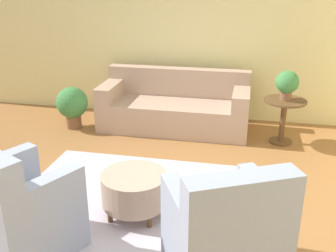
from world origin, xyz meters
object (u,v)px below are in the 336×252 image
at_px(ottoman_table, 135,189).
at_px(side_table, 284,113).
at_px(armchair_right, 226,238).
at_px(potted_plant_floor, 72,104).
at_px(couch, 175,108).
at_px(armchair_left, 17,211).
at_px(potted_plant_on_side_table, 287,83).

relative_size(ottoman_table, side_table, 1.02).
bearing_deg(armchair_right, potted_plant_floor, 131.84).
xyz_separation_m(couch, side_table, (1.58, -0.27, 0.12)).
bearing_deg(potted_plant_floor, side_table, 1.12).
distance_m(couch, ottoman_table, 2.40).
height_order(armchair_left, potted_plant_floor, armchair_left).
relative_size(armchair_right, potted_plant_floor, 1.60).
xyz_separation_m(armchair_left, potted_plant_on_side_table, (2.30, 2.87, 0.46)).
relative_size(ottoman_table, potted_plant_floor, 1.00).
distance_m(couch, potted_plant_on_side_table, 1.69).
bearing_deg(side_table, potted_plant_on_side_table, 63.43).
relative_size(armchair_left, potted_plant_on_side_table, 2.55).
height_order(couch, ottoman_table, couch).
height_order(couch, potted_plant_on_side_table, potted_plant_on_side_table).
xyz_separation_m(armchair_left, ottoman_table, (0.79, 0.74, -0.12)).
bearing_deg(armchair_left, ottoman_table, 43.23).
bearing_deg(couch, armchair_right, -72.49).
bearing_deg(armchair_right, couch, 107.51).
height_order(armchair_right, potted_plant_floor, armchair_right).
bearing_deg(armchair_right, potted_plant_on_side_table, 78.34).
xyz_separation_m(armchair_left, side_table, (2.30, 2.87, 0.03)).
distance_m(ottoman_table, side_table, 2.62).
xyz_separation_m(ottoman_table, side_table, (1.52, 2.13, 0.15)).
bearing_deg(potted_plant_on_side_table, potted_plant_floor, -178.88).
distance_m(armchair_right, ottoman_table, 1.19).
relative_size(couch, armchair_right, 2.15).
bearing_deg(armchair_left, armchair_right, 0.00).
relative_size(armchair_left, potted_plant_floor, 1.60).
xyz_separation_m(couch, ottoman_table, (0.06, -2.40, -0.04)).
distance_m(armchair_right, potted_plant_on_side_table, 2.97).
xyz_separation_m(armchair_right, potted_plant_floor, (-2.52, 2.81, -0.02)).
bearing_deg(potted_plant_on_side_table, side_table, -116.57).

